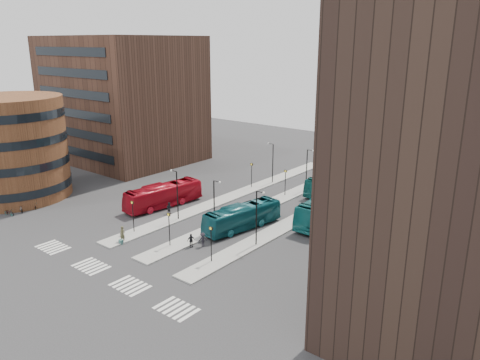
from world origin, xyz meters
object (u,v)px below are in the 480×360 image
Objects in this scene: commuter_c at (203,239)px; teal_bus_b at (333,182)px; commuter_b at (191,240)px; bicycle_near at (9,212)px; suitcase at (121,242)px; teal_bus_c at (331,207)px; bicycle_mid at (20,209)px; bicycle_far at (35,206)px; teal_bus_d at (394,170)px; traveller at (122,234)px; teal_bus_a at (242,217)px; red_bus at (163,195)px; commuter_a at (169,208)px.

teal_bus_b is at bearing -150.89° from commuter_c.
commuter_b is 25.66m from bicycle_near.
bicycle_near is at bearing -173.63° from suitcase.
commuter_b is at bearing -116.34° from teal_bus_c.
commuter_c reaches higher than bicycle_near.
bicycle_far is at bearing 8.68° from bicycle_mid.
teal_bus_d is 37.65m from commuter_c.
bicycle_far is at bearing 169.30° from traveller.
suitcase is 13.96m from teal_bus_a.
bicycle_near is at bearing -143.96° from teal_bus_c.
teal_bus_c reaches higher than bicycle_far.
bicycle_far is (-32.32, -20.47, -1.38)m from teal_bus_c.
teal_bus_d is at bearing -16.19° from bicycle_far.
teal_bus_c reaches higher than traveller.
commuter_b is at bearing -100.32° from teal_bus_d.
teal_bus_b reaches higher than red_bus.
teal_bus_a is 0.94× the size of teal_bus_b.
red_bus is 13.82m from commuter_b.
traveller reaches higher than commuter_b.
bicycle_near is at bearing -171.32° from bicycle_mid.
commuter_a is (-17.18, -10.68, -1.01)m from teal_bus_c.
teal_bus_d reaches higher than bicycle_near.
suitcase is at bearing -74.94° from bicycle_mid.
traveller is (-9.24, -30.24, -0.64)m from teal_bus_b.
commuter_b is 0.99× the size of commuter_c.
teal_bus_b reaches higher than traveller.
suitcase is 0.34× the size of commuter_b.
commuter_a is at bearing -62.33° from bicycle_near.
bicycle_near is 3.38m from bicycle_far.
commuter_a is at bearing -158.78° from teal_bus_a.
bicycle_far is at bearing -131.01° from red_bus.
red_bus is 1.06× the size of teal_bus_a.
traveller is 1.11× the size of bicycle_near.
teal_bus_d is 54.43m from bicycle_mid.
red_bus is 6.10× the size of traveller.
suitcase is at bearing -68.97° from traveller.
traveller reaches higher than bicycle_far.
teal_bus_d is 7.94× the size of commuter_a.
bicycle_far is (-26.96, -30.83, -1.15)m from teal_bus_b.
teal_bus_c is 21.95m from teal_bus_d.
traveller is 7.72m from commuter_b.
commuter_a is 10.80m from commuter_b.
suitcase is 0.32× the size of bicycle_near.
suitcase is 12.52m from red_bus.
commuter_b is (6.42, 4.24, 0.51)m from suitcase.
bicycle_mid is at bearing -141.86° from teal_bus_a.
commuter_c is 0.95× the size of bicycle_near.
commuter_b is at bearing -85.84° from bicycle_near.
red_bus is 7.14× the size of commuter_c.
red_bus is 16.87m from bicycle_far.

